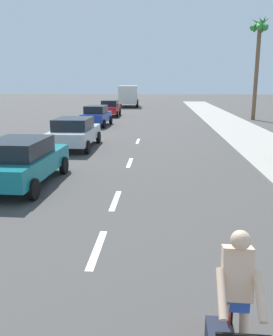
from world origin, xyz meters
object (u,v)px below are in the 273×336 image
object	(u,v)px
parked_car_red	(110,108)
delivery_truck	(128,95)
cyclist	(232,314)
parked_car_silver	(74,132)
palm_tree_distant	(259,41)
parked_car_blue	(97,115)
parked_car_teal	(21,160)

from	to	relation	value
parked_car_red	delivery_truck	distance (m)	13.78
cyclist	parked_car_red	size ratio (longest dim) A/B	0.45
delivery_truck	cyclist	bearing A→B (deg)	-86.35
cyclist	parked_car_red	world-z (taller)	cyclist
parked_car_silver	palm_tree_distant	distance (m)	20.61
cyclist	parked_car_blue	world-z (taller)	cyclist
palm_tree_distant	delivery_truck	bearing A→B (deg)	128.23
parked_car_silver	parked_car_blue	distance (m)	9.50
parked_car_red	palm_tree_distant	bearing A→B (deg)	-11.26
cyclist	parked_car_teal	size ratio (longest dim) A/B	0.40
parked_car_red	delivery_truck	world-z (taller)	delivery_truck
parked_car_blue	palm_tree_distant	distance (m)	15.59
palm_tree_distant	parked_car_silver	bearing A→B (deg)	-130.46
parked_car_red	palm_tree_distant	distance (m)	14.81
parked_car_teal	palm_tree_distant	world-z (taller)	palm_tree_distant
parked_car_silver	delivery_truck	world-z (taller)	delivery_truck
parked_car_silver	parked_car_red	size ratio (longest dim) A/B	1.14
cyclist	parked_car_blue	distance (m)	24.73
parked_car_silver	parked_car_red	bearing A→B (deg)	91.88
parked_car_blue	parked_car_red	xyz separation A→B (m)	(-0.04, 7.94, 0.00)
parked_car_red	delivery_truck	bearing A→B (deg)	86.40
parked_car_teal	parked_car_silver	xyz separation A→B (m)	(0.16, 6.88, 0.00)
cyclist	palm_tree_distant	world-z (taller)	palm_tree_distant
parked_car_red	palm_tree_distant	size ratio (longest dim) A/B	0.45
parked_car_red	parked_car_blue	bearing A→B (deg)	-90.71
parked_car_blue	parked_car_teal	bearing A→B (deg)	-85.88
parked_car_teal	delivery_truck	xyz separation A→B (m)	(0.23, 38.06, 0.66)
parked_car_blue	palm_tree_distant	world-z (taller)	palm_tree_distant
cyclist	delivery_truck	distance (m)	46.04
parked_car_blue	delivery_truck	bearing A→B (deg)	91.42
parked_car_teal	palm_tree_distant	size ratio (longest dim) A/B	0.52
parked_car_silver	cyclist	bearing A→B (deg)	-70.12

